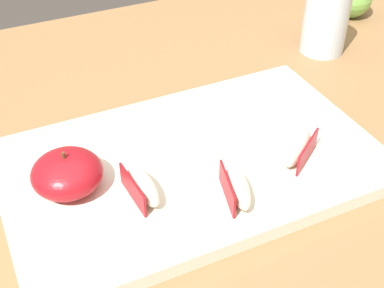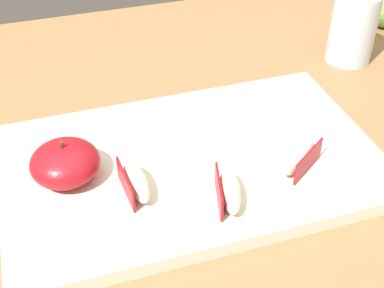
{
  "view_description": "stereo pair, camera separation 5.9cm",
  "coord_description": "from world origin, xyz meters",
  "px_view_note": "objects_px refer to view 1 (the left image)",
  "views": [
    {
      "loc": [
        -0.24,
        -0.49,
        1.13
      ],
      "look_at": [
        -0.04,
        -0.07,
        0.76
      ],
      "focal_mm": 49.74,
      "sensor_mm": 36.0,
      "label": 1
    },
    {
      "loc": [
        -0.18,
        -0.51,
        1.13
      ],
      "look_at": [
        -0.04,
        -0.07,
        0.76
      ],
      "focal_mm": 49.74,
      "sensor_mm": 36.0,
      "label": 2
    }
  ],
  "objects_px": {
    "apple_wedge_front": "(237,187)",
    "apple_wedge_right": "(142,186)",
    "apple_half_skin_up": "(67,173)",
    "cutting_board": "(192,164)",
    "drinking_glass_water": "(326,19)",
    "apple_wedge_left": "(299,149)"
  },
  "relations": [
    {
      "from": "cutting_board",
      "to": "drinking_glass_water",
      "type": "xyz_separation_m",
      "value": [
        0.31,
        0.17,
        0.04
      ]
    },
    {
      "from": "apple_wedge_right",
      "to": "drinking_glass_water",
      "type": "height_order",
      "value": "drinking_glass_water"
    },
    {
      "from": "cutting_board",
      "to": "apple_wedge_right",
      "type": "height_order",
      "value": "apple_wedge_right"
    },
    {
      "from": "apple_wedge_right",
      "to": "apple_wedge_front",
      "type": "relative_size",
      "value": 0.97
    },
    {
      "from": "apple_wedge_front",
      "to": "drinking_glass_water",
      "type": "relative_size",
      "value": 0.64
    },
    {
      "from": "cutting_board",
      "to": "apple_wedge_front",
      "type": "distance_m",
      "value": 0.08
    },
    {
      "from": "apple_wedge_right",
      "to": "apple_wedge_left",
      "type": "relative_size",
      "value": 1.01
    },
    {
      "from": "apple_wedge_left",
      "to": "apple_wedge_front",
      "type": "distance_m",
      "value": 0.1
    },
    {
      "from": "apple_wedge_left",
      "to": "apple_wedge_front",
      "type": "relative_size",
      "value": 0.96
    },
    {
      "from": "cutting_board",
      "to": "apple_wedge_right",
      "type": "distance_m",
      "value": 0.08
    },
    {
      "from": "apple_wedge_front",
      "to": "apple_wedge_right",
      "type": "bearing_deg",
      "value": 153.88
    },
    {
      "from": "apple_half_skin_up",
      "to": "apple_wedge_right",
      "type": "relative_size",
      "value": 1.15
    },
    {
      "from": "apple_half_skin_up",
      "to": "apple_wedge_left",
      "type": "relative_size",
      "value": 1.17
    },
    {
      "from": "drinking_glass_water",
      "to": "apple_half_skin_up",
      "type": "bearing_deg",
      "value": -159.88
    },
    {
      "from": "apple_half_skin_up",
      "to": "apple_wedge_right",
      "type": "bearing_deg",
      "value": -34.12
    },
    {
      "from": "apple_wedge_front",
      "to": "apple_wedge_left",
      "type": "bearing_deg",
      "value": 15.52
    },
    {
      "from": "cutting_board",
      "to": "apple_half_skin_up",
      "type": "xyz_separation_m",
      "value": [
        -0.14,
        0.01,
        0.03
      ]
    },
    {
      "from": "drinking_glass_water",
      "to": "apple_wedge_right",
      "type": "bearing_deg",
      "value": -151.32
    },
    {
      "from": "apple_wedge_right",
      "to": "apple_half_skin_up",
      "type": "bearing_deg",
      "value": 145.88
    },
    {
      "from": "apple_half_skin_up",
      "to": "drinking_glass_water",
      "type": "height_order",
      "value": "drinking_glass_water"
    },
    {
      "from": "apple_half_skin_up",
      "to": "apple_wedge_front",
      "type": "height_order",
      "value": "apple_half_skin_up"
    },
    {
      "from": "apple_wedge_left",
      "to": "drinking_glass_water",
      "type": "relative_size",
      "value": 0.61
    }
  ]
}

